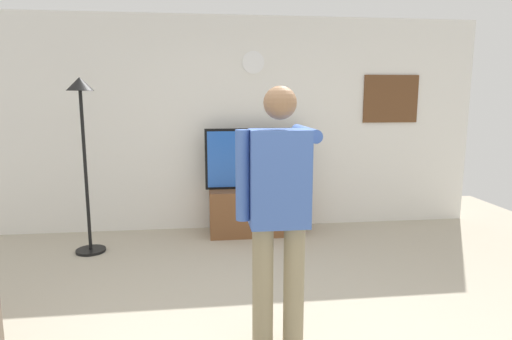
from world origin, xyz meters
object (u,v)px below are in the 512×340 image
wall_clock (253,62)px  tv_stand (256,211)px  person_standing_nearer_lamp (279,206)px  television (256,159)px  floor_lamp (83,129)px  framed_picture (391,99)px

wall_clock → tv_stand: bearing=-90.0°
tv_stand → person_standing_nearer_lamp: size_ratio=0.65×
wall_clock → person_standing_nearer_lamp: wall_clock is taller
wall_clock → person_standing_nearer_lamp: (-0.16, -2.82, -1.13)m
tv_stand → wall_clock: 1.87m
television → wall_clock: bearing=90.0°
floor_lamp → person_standing_nearer_lamp: floor_lamp is taller
wall_clock → person_standing_nearer_lamp: size_ratio=0.16×
wall_clock → floor_lamp: wall_clock is taller
tv_stand → person_standing_nearer_lamp: bearing=-93.6°
floor_lamp → person_standing_nearer_lamp: bearing=-50.0°
wall_clock → framed_picture: 1.88m
television → floor_lamp: floor_lamp is taller
wall_clock → person_standing_nearer_lamp: bearing=-93.2°
framed_picture → floor_lamp: 3.82m
television → wall_clock: (-0.00, 0.24, 1.18)m
floor_lamp → person_standing_nearer_lamp: 2.75m
framed_picture → floor_lamp: (-3.74, -0.74, -0.31)m
tv_stand → framed_picture: 2.32m
wall_clock → framed_picture: (1.83, 0.00, -0.45)m
wall_clock → floor_lamp: size_ratio=0.15×
floor_lamp → person_standing_nearer_lamp: size_ratio=1.08×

